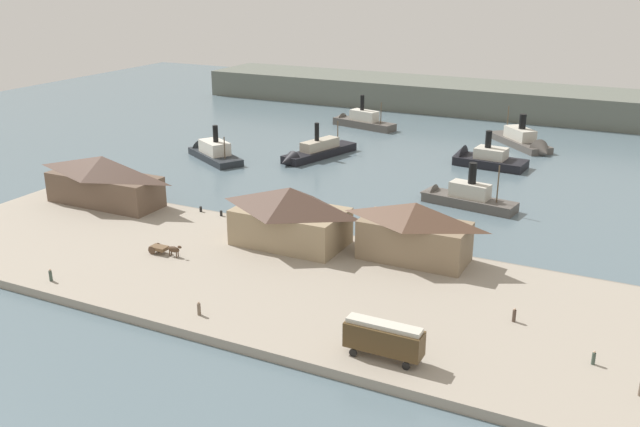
{
  "coord_description": "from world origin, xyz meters",
  "views": [
    {
      "loc": [
        48.32,
        -97.62,
        40.8
      ],
      "look_at": [
        -1.07,
        1.22,
        2.0
      ],
      "focal_mm": 39.52,
      "sensor_mm": 36.0,
      "label": 1
    }
  ],
  "objects": [
    {
      "name": "ground_plane",
      "position": [
        0.0,
        0.0,
        0.0
      ],
      "size": [
        320.0,
        320.0,
        0.0
      ],
      "primitive_type": "plane",
      "color": "slate"
    },
    {
      "name": "quay_promenade",
      "position": [
        0.0,
        -22.0,
        0.6
      ],
      "size": [
        110.0,
        36.0,
        1.2
      ],
      "primitive_type": "cube",
      "color": "#9E9384",
      "rests_on": "ground"
    },
    {
      "name": "seawall_edge",
      "position": [
        0.0,
        -3.6,
        0.5
      ],
      "size": [
        110.0,
        0.8,
        1.0
      ],
      "primitive_type": "cube",
      "color": "gray",
      "rests_on": "ground"
    },
    {
      "name": "ferry_shed_west_terminal",
      "position": [
        -38.24,
        -8.9,
        5.61
      ],
      "size": [
        21.14,
        7.89,
        8.68
      ],
      "color": "brown",
      "rests_on": "quay_promenade"
    },
    {
      "name": "ferry_shed_east_terminal",
      "position": [
        0.01,
        -10.84,
        5.69
      ],
      "size": [
        16.66,
        10.21,
        8.83
      ],
      "color": "#998466",
      "rests_on": "quay_promenade"
    },
    {
      "name": "ferry_shed_central_terminal",
      "position": [
        18.73,
        -8.43,
        5.54
      ],
      "size": [
        15.5,
        7.66,
        8.55
      ],
      "color": "#847056",
      "rests_on": "quay_promenade"
    },
    {
      "name": "street_tram",
      "position": [
        24.86,
        -35.54,
        3.65
      ],
      "size": [
        8.58,
        2.53,
        4.19
      ],
      "color": "#4C381E",
      "rests_on": "quay_promenade"
    },
    {
      "name": "horse_cart",
      "position": [
        -14.25,
        -22.96,
        2.13
      ],
      "size": [
        5.45,
        1.69,
        1.87
      ],
      "color": "brown",
      "rests_on": "quay_promenade"
    },
    {
      "name": "pedestrian_near_cart",
      "position": [
        -22.06,
        -37.08,
        1.99
      ],
      "size": [
        0.43,
        0.43,
        1.73
      ],
      "color": "#3D4C42",
      "rests_on": "quay_promenade"
    },
    {
      "name": "pedestrian_at_waters_edge",
      "position": [
        1.38,
        -36.23,
        2.0
      ],
      "size": [
        0.43,
        0.43,
        1.76
      ],
      "color": "#6B5B4C",
      "rests_on": "quay_promenade"
    },
    {
      "name": "pedestrian_standing_center",
      "position": [
        35.63,
        -20.99,
        2.0
      ],
      "size": [
        0.44,
        0.44,
        1.76
      ],
      "color": "#4C3D33",
      "rests_on": "quay_promenade"
    },
    {
      "name": "pedestrian_walking_east",
      "position": [
        45.14,
        -26.83,
        1.93
      ],
      "size": [
        0.4,
        0.4,
        1.6
      ],
      "color": "#3D4C42",
      "rests_on": "quay_promenade"
    },
    {
      "name": "mooring_post_west",
      "position": [
        -20.79,
        -4.97,
        1.65
      ],
      "size": [
        0.44,
        0.44,
        0.9
      ],
      "primitive_type": "cylinder",
      "color": "black",
      "rests_on": "quay_promenade"
    },
    {
      "name": "mooring_post_east",
      "position": [
        -16.43,
        -5.23,
        1.65
      ],
      "size": [
        0.44,
        0.44,
        0.9
      ],
      "primitive_type": "cylinder",
      "color": "black",
      "rests_on": "quay_promenade"
    },
    {
      "name": "ferry_moored_east",
      "position": [
        13.55,
        50.42,
        1.4
      ],
      "size": [
        16.82,
        7.93,
        9.85
      ],
      "color": "black",
      "rests_on": "ground"
    },
    {
      "name": "ferry_moored_west",
      "position": [
        17.01,
        21.96,
        1.55
      ],
      "size": [
        18.89,
        7.01,
        9.64
      ],
      "color": "#514C47",
      "rests_on": "ground"
    },
    {
      "name": "ferry_departing_north",
      "position": [
        -21.64,
        39.02,
        1.39
      ],
      "size": [
        10.33,
        22.82,
        9.18
      ],
      "color": "black",
      "rests_on": "ground"
    },
    {
      "name": "ferry_approaching_east",
      "position": [
        -42.55,
        29.28,
        1.47
      ],
      "size": [
        18.75,
        14.07,
        9.78
      ],
      "color": "#23282D",
      "rests_on": "ground"
    },
    {
      "name": "ferry_outer_harbor",
      "position": [
        18.96,
        70.4,
        1.43
      ],
      "size": [
        18.79,
        19.57,
        10.34
      ],
      "color": "#514C47",
      "rests_on": "ground"
    },
    {
      "name": "ferry_approaching_west",
      "position": [
        -25.8,
        74.28,
        1.63
      ],
      "size": [
        20.07,
        8.72,
        9.73
      ],
      "color": "#514C47",
      "rests_on": "ground"
    },
    {
      "name": "far_headland",
      "position": [
        0.0,
        110.0,
        4.0
      ],
      "size": [
        180.0,
        24.0,
        8.0
      ],
      "primitive_type": "cube",
      "color": "#60665B",
      "rests_on": "ground"
    }
  ]
}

